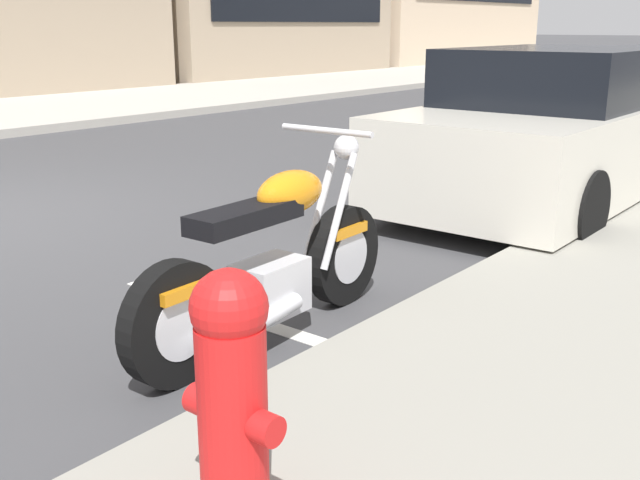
% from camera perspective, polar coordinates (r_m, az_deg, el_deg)
% --- Properties ---
extents(sidewalk_far_curb, '(120.00, 5.00, 0.14)m').
position_cam_1_polar(sidewalk_far_curb, '(20.08, -3.08, 11.48)').
color(sidewalk_far_curb, '#ADA89E').
rests_on(sidewalk_far_curb, ground).
extents(parking_stall_stripe, '(0.12, 2.20, 0.01)m').
position_cam_1_polar(parking_stall_stripe, '(4.40, -5.11, -6.10)').
color(parking_stall_stripe, silver).
rests_on(parking_stall_stripe, ground).
extents(parked_motorcycle, '(1.99, 0.62, 1.10)m').
position_cam_1_polar(parked_motorcycle, '(4.04, -3.59, -1.82)').
color(parked_motorcycle, black).
rests_on(parked_motorcycle, ground).
extents(parked_car_at_intersection, '(4.37, 1.82, 1.46)m').
position_cam_1_polar(parked_car_at_intersection, '(7.57, 17.60, 7.93)').
color(parked_car_at_intersection, beige).
rests_on(parked_car_at_intersection, ground).
extents(fire_hydrant, '(0.24, 0.36, 0.83)m').
position_cam_1_polar(fire_hydrant, '(2.36, -6.72, -11.26)').
color(fire_hydrant, red).
rests_on(fire_hydrant, sidewalk_near_curb).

